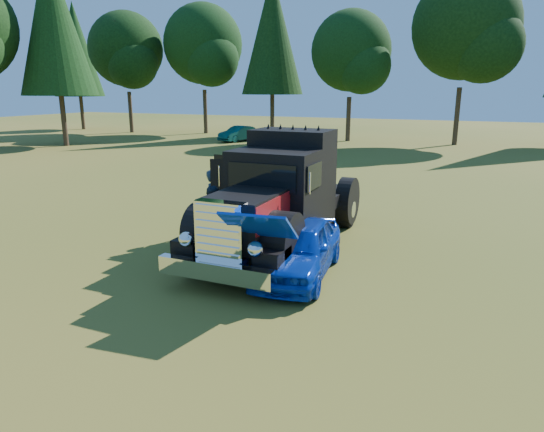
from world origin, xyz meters
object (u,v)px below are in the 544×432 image
Objects in this scene: diamond_t_truck at (280,201)px; spectator_far at (215,217)px; hotrod_coupe at (298,248)px; distant_teal_car at (239,134)px; spectator_near at (215,203)px.

diamond_t_truck is 1.75m from spectator_far.
diamond_t_truck reaches higher than hotrod_coupe.
spectator_far reaches higher than distant_teal_car.
hotrod_coupe reaches higher than spectator_far.
spectator_near is 1.14× the size of spectator_far.
hotrod_coupe is 3.77m from spectator_near.
hotrod_coupe is 28.72m from distant_teal_car.
spectator_near is 25.50m from distant_teal_car.
spectator_near is 0.52× the size of distant_teal_car.
distant_teal_car is (-13.24, 23.38, -0.69)m from diamond_t_truck.
spectator_near is at bearing 148.98° from hotrod_coupe.
hotrod_coupe is at bearing -54.34° from diamond_t_truck.
spectator_far is 26.62m from distant_teal_car.
spectator_near is at bearing -47.47° from distant_teal_car.
spectator_far is at bearing -47.32° from distant_teal_car.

